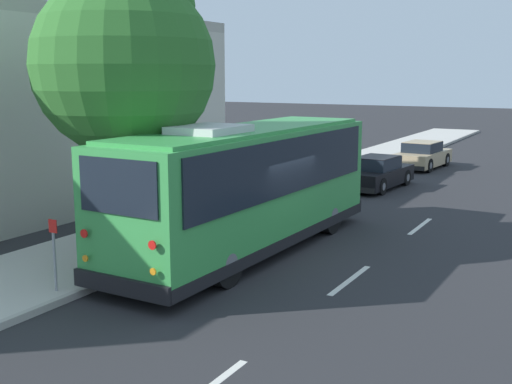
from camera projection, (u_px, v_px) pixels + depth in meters
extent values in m
plane|color=#28282B|center=(265.00, 253.00, 16.79)|extent=(160.00, 160.00, 0.00)
cube|color=beige|center=(154.00, 233.00, 18.53)|extent=(80.00, 3.56, 0.15)
cube|color=#AAA69D|center=(207.00, 241.00, 17.65)|extent=(80.00, 0.14, 0.15)
cube|color=green|center=(248.00, 187.00, 16.64)|extent=(9.79, 2.63, 2.88)
cube|color=black|center=(248.00, 235.00, 16.88)|extent=(9.84, 2.68, 0.28)
cube|color=black|center=(248.00, 163.00, 16.53)|extent=(9.00, 2.70, 1.38)
cube|color=black|center=(326.00, 145.00, 20.68)|extent=(0.07, 2.13, 1.45)
cube|color=black|center=(118.00, 187.00, 12.35)|extent=(0.07, 1.96, 1.10)
cube|color=black|center=(327.00, 124.00, 20.56)|extent=(0.08, 1.76, 0.22)
cube|color=green|center=(248.00, 130.00, 16.37)|extent=(9.19, 2.39, 0.10)
cube|color=silver|center=(210.00, 130.00, 14.87)|extent=(1.82, 1.42, 0.20)
cube|color=black|center=(325.00, 202.00, 21.05)|extent=(0.15, 2.46, 0.36)
cube|color=black|center=(121.00, 286.00, 12.69)|extent=(0.15, 2.46, 0.36)
cylinder|color=red|center=(84.00, 234.00, 12.91)|extent=(0.03, 0.18, 0.18)
cylinder|color=orange|center=(85.00, 258.00, 13.00)|extent=(0.03, 0.14, 0.14)
cylinder|color=red|center=(152.00, 245.00, 12.03)|extent=(0.03, 0.18, 0.18)
cylinder|color=orange|center=(153.00, 272.00, 12.13)|extent=(0.03, 0.14, 0.14)
cube|color=white|center=(304.00, 194.00, 21.46)|extent=(0.05, 0.32, 0.18)
cube|color=white|center=(349.00, 199.00, 20.65)|extent=(0.05, 0.32, 0.18)
cube|color=black|center=(284.00, 135.00, 21.04)|extent=(0.06, 0.10, 0.24)
cylinder|color=black|center=(267.00, 208.00, 19.83)|extent=(1.08, 0.32, 1.07)
cylinder|color=slate|center=(267.00, 208.00, 19.83)|extent=(0.49, 0.33, 0.48)
cylinder|color=black|center=(330.00, 215.00, 18.78)|extent=(1.08, 0.32, 1.07)
cylinder|color=slate|center=(330.00, 215.00, 18.78)|extent=(0.49, 0.33, 0.48)
cylinder|color=black|center=(150.00, 250.00, 15.06)|extent=(1.08, 0.32, 1.07)
cylinder|color=slate|center=(150.00, 250.00, 15.06)|extent=(0.49, 0.33, 0.48)
cylinder|color=black|center=(226.00, 263.00, 14.01)|extent=(1.08, 0.32, 1.07)
cylinder|color=slate|center=(226.00, 263.00, 14.01)|extent=(0.49, 0.33, 0.48)
cube|color=black|center=(377.00, 176.00, 26.24)|extent=(4.30, 1.93, 0.65)
cube|color=black|center=(377.00, 163.00, 26.05)|extent=(2.08, 1.55, 0.48)
cube|color=black|center=(377.00, 157.00, 26.01)|extent=(2.00, 1.51, 0.05)
cube|color=black|center=(396.00, 175.00, 28.02)|extent=(0.20, 1.57, 0.20)
cube|color=black|center=(355.00, 189.00, 24.55)|extent=(0.20, 1.57, 0.20)
cylinder|color=black|center=(373.00, 175.00, 27.75)|extent=(0.68, 0.25, 0.67)
cylinder|color=slate|center=(373.00, 175.00, 27.75)|extent=(0.32, 0.24, 0.30)
cylinder|color=black|center=(406.00, 177.00, 26.96)|extent=(0.68, 0.25, 0.67)
cylinder|color=slate|center=(406.00, 177.00, 26.96)|extent=(0.32, 0.24, 0.30)
cylinder|color=black|center=(347.00, 183.00, 25.58)|extent=(0.68, 0.25, 0.67)
cylinder|color=slate|center=(347.00, 183.00, 25.58)|extent=(0.32, 0.24, 0.30)
cylinder|color=black|center=(381.00, 186.00, 24.79)|extent=(0.68, 0.25, 0.67)
cylinder|color=slate|center=(381.00, 186.00, 24.79)|extent=(0.32, 0.24, 0.30)
cube|color=tan|center=(422.00, 158.00, 31.94)|extent=(4.22, 2.04, 0.66)
cube|color=black|center=(422.00, 147.00, 31.75)|extent=(2.05, 1.63, 0.48)
cube|color=tan|center=(422.00, 142.00, 31.70)|extent=(1.97, 1.59, 0.05)
cube|color=black|center=(436.00, 158.00, 33.67)|extent=(0.22, 1.66, 0.20)
cube|color=black|center=(407.00, 168.00, 30.29)|extent=(0.22, 1.66, 0.20)
cylinder|color=black|center=(416.00, 157.00, 33.45)|extent=(0.69, 0.25, 0.68)
cylinder|color=slate|center=(416.00, 157.00, 33.45)|extent=(0.32, 0.24, 0.30)
cylinder|color=black|center=(446.00, 160.00, 32.59)|extent=(0.69, 0.25, 0.68)
cylinder|color=slate|center=(446.00, 160.00, 32.59)|extent=(0.32, 0.24, 0.30)
cylinder|color=black|center=(398.00, 163.00, 31.34)|extent=(0.69, 0.25, 0.68)
cylinder|color=slate|center=(398.00, 163.00, 31.34)|extent=(0.32, 0.24, 0.30)
cylinder|color=black|center=(429.00, 165.00, 30.48)|extent=(0.69, 0.25, 0.68)
cylinder|color=slate|center=(429.00, 165.00, 30.48)|extent=(0.32, 0.24, 0.30)
cylinder|color=brown|center=(128.00, 191.00, 16.13)|extent=(0.53, 0.53, 3.11)
sphere|color=#2D6B28|center=(124.00, 65.00, 15.56)|extent=(4.47, 4.47, 4.47)
sphere|color=#31732C|center=(136.00, 5.00, 15.78)|extent=(2.91, 2.91, 2.91)
cylinder|color=gray|center=(55.00, 262.00, 13.29)|extent=(0.06, 0.06, 1.25)
cube|color=red|center=(53.00, 226.00, 13.15)|extent=(0.02, 0.22, 0.28)
cylinder|color=gray|center=(98.00, 253.00, 14.40)|extent=(0.06, 0.06, 1.02)
cube|color=red|center=(97.00, 225.00, 14.28)|extent=(0.02, 0.22, 0.28)
cube|color=#A9A497|center=(8.00, 4.00, 17.63)|extent=(22.08, 0.30, 0.40)
cube|color=silver|center=(350.00, 280.00, 14.58)|extent=(2.40, 0.14, 0.01)
cube|color=silver|center=(420.00, 226.00, 19.73)|extent=(2.40, 0.14, 0.01)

